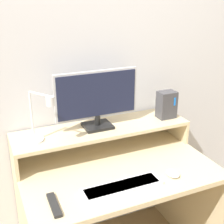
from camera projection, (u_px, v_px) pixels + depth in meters
The scene contains 9 objects.
wall_back at pixel (90, 64), 1.98m from camera, with size 6.00×0.05×2.50m.
desk at pixel (116, 197), 1.91m from camera, with size 1.11×0.73×0.73m.
monitor_shelf at pixel (102, 131), 1.96m from camera, with size 1.11×0.30×0.16m.
monitor at pixel (97, 98), 1.88m from camera, with size 0.52×0.15×0.36m.
desk_lamp at pixel (39, 122), 1.71m from camera, with size 0.16×0.20×0.30m.
router_dock at pixel (166, 105), 2.07m from camera, with size 0.12×0.09×0.18m.
keyboard at pixel (122, 187), 1.62m from camera, with size 0.44×0.12×0.02m.
mouse at pixel (173, 173), 1.73m from camera, with size 0.07×0.09×0.03m.
remote_control at pixel (54, 205), 1.49m from camera, with size 0.04×0.18×0.02m.
Camera 1 is at (-0.66, -1.08, 1.69)m, focal length 50.00 mm.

